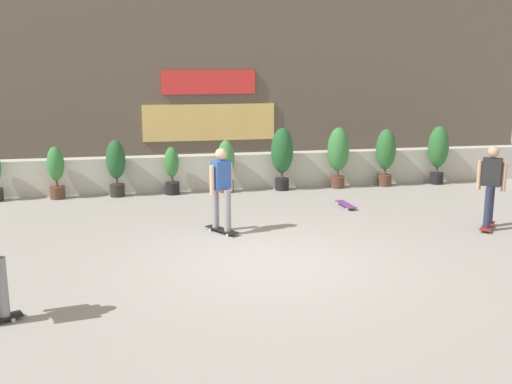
{
  "coord_description": "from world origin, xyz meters",
  "views": [
    {
      "loc": [
        -2.06,
        -10.01,
        3.55
      ],
      "look_at": [
        0.0,
        1.5,
        0.9
      ],
      "focal_mm": 44.16,
      "sensor_mm": 36.0,
      "label": 1
    }
  ],
  "objects_px": {
    "potted_plant_4": "(226,163)",
    "potted_plant_7": "(386,153)",
    "potted_plant_2": "(116,164)",
    "skater_mid_plaza": "(491,184)",
    "potted_plant_1": "(56,170)",
    "skater_far_left": "(221,186)",
    "skateboard_near_camera": "(346,204)",
    "potted_plant_6": "(338,153)",
    "potted_plant_8": "(438,150)",
    "potted_plant_5": "(282,154)",
    "potted_plant_3": "(172,169)"
  },
  "relations": [
    {
      "from": "potted_plant_4",
      "to": "potted_plant_7",
      "type": "distance_m",
      "value": 4.26
    },
    {
      "from": "potted_plant_2",
      "to": "skater_mid_plaza",
      "type": "distance_m",
      "value": 8.64
    },
    {
      "from": "potted_plant_1",
      "to": "potted_plant_2",
      "type": "distance_m",
      "value": 1.43
    },
    {
      "from": "skater_far_left",
      "to": "skateboard_near_camera",
      "type": "relative_size",
      "value": 2.08
    },
    {
      "from": "potted_plant_1",
      "to": "potted_plant_2",
      "type": "height_order",
      "value": "potted_plant_2"
    },
    {
      "from": "potted_plant_6",
      "to": "potted_plant_2",
      "type": "bearing_deg",
      "value": 180.0
    },
    {
      "from": "potted_plant_1",
      "to": "skater_mid_plaza",
      "type": "bearing_deg",
      "value": -25.75
    },
    {
      "from": "potted_plant_8",
      "to": "skateboard_near_camera",
      "type": "relative_size",
      "value": 1.92
    },
    {
      "from": "potted_plant_4",
      "to": "potted_plant_7",
      "type": "relative_size",
      "value": 0.88
    },
    {
      "from": "potted_plant_1",
      "to": "potted_plant_4",
      "type": "xyz_separation_m",
      "value": [
        4.15,
        0.0,
        0.04
      ]
    },
    {
      "from": "potted_plant_2",
      "to": "potted_plant_4",
      "type": "xyz_separation_m",
      "value": [
        2.72,
        0.0,
        -0.06
      ]
    },
    {
      "from": "potted_plant_8",
      "to": "potted_plant_6",
      "type": "bearing_deg",
      "value": -180.0
    },
    {
      "from": "potted_plant_1",
      "to": "potted_plant_7",
      "type": "relative_size",
      "value": 0.85
    },
    {
      "from": "skateboard_near_camera",
      "to": "potted_plant_8",
      "type": "bearing_deg",
      "value": 32.5
    },
    {
      "from": "potted_plant_4",
      "to": "skateboard_near_camera",
      "type": "distance_m",
      "value": 3.32
    },
    {
      "from": "potted_plant_1",
      "to": "potted_plant_8",
      "type": "distance_m",
      "value": 9.89
    },
    {
      "from": "potted_plant_5",
      "to": "potted_plant_7",
      "type": "xyz_separation_m",
      "value": [
        2.81,
        -0.0,
        -0.06
      ]
    },
    {
      "from": "potted_plant_5",
      "to": "skater_far_left",
      "type": "relative_size",
      "value": 0.95
    },
    {
      "from": "potted_plant_3",
      "to": "potted_plant_8",
      "type": "xyz_separation_m",
      "value": [
        7.11,
        -0.0,
        0.28
      ]
    },
    {
      "from": "skater_mid_plaza",
      "to": "potted_plant_2",
      "type": "bearing_deg",
      "value": 150.13
    },
    {
      "from": "potted_plant_2",
      "to": "potted_plant_6",
      "type": "relative_size",
      "value": 0.88
    },
    {
      "from": "skater_mid_plaza",
      "to": "potted_plant_6",
      "type": "bearing_deg",
      "value": 112.95
    },
    {
      "from": "potted_plant_4",
      "to": "skater_far_left",
      "type": "relative_size",
      "value": 0.78
    },
    {
      "from": "potted_plant_3",
      "to": "potted_plant_5",
      "type": "xyz_separation_m",
      "value": [
        2.82,
        -0.0,
        0.31
      ]
    },
    {
      "from": "potted_plant_3",
      "to": "potted_plant_7",
      "type": "distance_m",
      "value": 5.63
    },
    {
      "from": "potted_plant_5",
      "to": "potted_plant_2",
      "type": "bearing_deg",
      "value": 180.0
    },
    {
      "from": "potted_plant_4",
      "to": "potted_plant_6",
      "type": "distance_m",
      "value": 2.96
    },
    {
      "from": "potted_plant_7",
      "to": "skater_mid_plaza",
      "type": "xyz_separation_m",
      "value": [
        0.51,
        -4.3,
        0.06
      ]
    },
    {
      "from": "potted_plant_5",
      "to": "potted_plant_8",
      "type": "height_order",
      "value": "potted_plant_5"
    },
    {
      "from": "potted_plant_8",
      "to": "potted_plant_2",
      "type": "bearing_deg",
      "value": 180.0
    },
    {
      "from": "potted_plant_6",
      "to": "skateboard_near_camera",
      "type": "distance_m",
      "value": 2.28
    },
    {
      "from": "potted_plant_3",
      "to": "potted_plant_6",
      "type": "bearing_deg",
      "value": -0.0
    },
    {
      "from": "potted_plant_1",
      "to": "skateboard_near_camera",
      "type": "distance_m",
      "value": 7.0
    },
    {
      "from": "potted_plant_8",
      "to": "potted_plant_5",
      "type": "bearing_deg",
      "value": 180.0
    },
    {
      "from": "potted_plant_3",
      "to": "potted_plant_6",
      "type": "xyz_separation_m",
      "value": [
        4.32,
        -0.0,
        0.3
      ]
    },
    {
      "from": "potted_plant_4",
      "to": "skater_far_left",
      "type": "distance_m",
      "value": 3.68
    },
    {
      "from": "potted_plant_6",
      "to": "potted_plant_8",
      "type": "height_order",
      "value": "potted_plant_6"
    },
    {
      "from": "potted_plant_1",
      "to": "potted_plant_7",
      "type": "height_order",
      "value": "potted_plant_7"
    },
    {
      "from": "potted_plant_7",
      "to": "skater_mid_plaza",
      "type": "height_order",
      "value": "skater_mid_plaza"
    },
    {
      "from": "potted_plant_2",
      "to": "skateboard_near_camera",
      "type": "height_order",
      "value": "potted_plant_2"
    },
    {
      "from": "potted_plant_6",
      "to": "skater_far_left",
      "type": "height_order",
      "value": "skater_far_left"
    },
    {
      "from": "potted_plant_1",
      "to": "potted_plant_8",
      "type": "height_order",
      "value": "potted_plant_8"
    },
    {
      "from": "potted_plant_4",
      "to": "potted_plant_3",
      "type": "bearing_deg",
      "value": 180.0
    },
    {
      "from": "potted_plant_3",
      "to": "skater_far_left",
      "type": "distance_m",
      "value": 3.73
    },
    {
      "from": "potted_plant_2",
      "to": "potted_plant_4",
      "type": "relative_size",
      "value": 1.06
    },
    {
      "from": "potted_plant_2",
      "to": "potted_plant_4",
      "type": "distance_m",
      "value": 2.72
    },
    {
      "from": "potted_plant_7",
      "to": "potted_plant_8",
      "type": "relative_size",
      "value": 0.97
    },
    {
      "from": "potted_plant_7",
      "to": "skater_far_left",
      "type": "bearing_deg",
      "value": -143.07
    },
    {
      "from": "potted_plant_3",
      "to": "skater_far_left",
      "type": "xyz_separation_m",
      "value": [
        0.8,
        -3.63,
        0.31
      ]
    },
    {
      "from": "potted_plant_4",
      "to": "skateboard_near_camera",
      "type": "xyz_separation_m",
      "value": [
        2.51,
        -2.06,
        -0.68
      ]
    }
  ]
}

